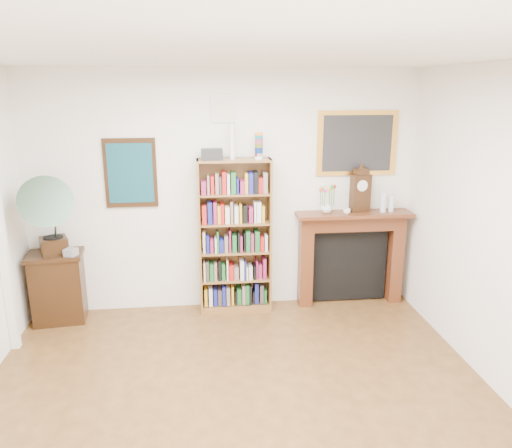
{
  "coord_description": "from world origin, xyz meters",
  "views": [
    {
      "loc": [
        -0.27,
        -3.18,
        2.59
      ],
      "look_at": [
        0.27,
        1.6,
        1.26
      ],
      "focal_mm": 35.0,
      "sensor_mm": 36.0,
      "label": 1
    }
  ],
  "objects_px": {
    "side_cabinet": "(58,287)",
    "bottle_right": "(391,203)",
    "fireplace": "(351,249)",
    "bookshelf": "(235,228)",
    "gramophone": "(45,211)",
    "flower_vase": "(327,207)",
    "cd_stack": "(71,252)",
    "mantel_clock": "(360,191)",
    "teacup": "(347,211)",
    "bottle_left": "(383,202)"
  },
  "relations": [
    {
      "from": "bookshelf",
      "to": "gramophone",
      "type": "bearing_deg",
      "value": -174.52
    },
    {
      "from": "fireplace",
      "to": "bottle_right",
      "type": "distance_m",
      "value": 0.73
    },
    {
      "from": "bottle_left",
      "to": "bottle_right",
      "type": "distance_m",
      "value": 0.1
    },
    {
      "from": "cd_stack",
      "to": "flower_vase",
      "type": "height_order",
      "value": "flower_vase"
    },
    {
      "from": "fireplace",
      "to": "cd_stack",
      "type": "relative_size",
      "value": 11.43
    },
    {
      "from": "side_cabinet",
      "to": "flower_vase",
      "type": "bearing_deg",
      "value": -4.17
    },
    {
      "from": "fireplace",
      "to": "bottle_left",
      "type": "bearing_deg",
      "value": -11.15
    },
    {
      "from": "bottle_left",
      "to": "flower_vase",
      "type": "bearing_deg",
      "value": 177.41
    },
    {
      "from": "fireplace",
      "to": "bottle_right",
      "type": "bearing_deg",
      "value": -7.81
    },
    {
      "from": "side_cabinet",
      "to": "flower_vase",
      "type": "relative_size",
      "value": 5.97
    },
    {
      "from": "side_cabinet",
      "to": "fireplace",
      "type": "relative_size",
      "value": 0.59
    },
    {
      "from": "gramophone",
      "to": "mantel_clock",
      "type": "distance_m",
      "value": 3.51
    },
    {
      "from": "teacup",
      "to": "bottle_left",
      "type": "relative_size",
      "value": 0.34
    },
    {
      "from": "teacup",
      "to": "gramophone",
      "type": "bearing_deg",
      "value": -177.72
    },
    {
      "from": "side_cabinet",
      "to": "gramophone",
      "type": "xyz_separation_m",
      "value": [
        -0.01,
        -0.12,
        0.91
      ]
    },
    {
      "from": "mantel_clock",
      "to": "bottle_left",
      "type": "xyz_separation_m",
      "value": [
        0.27,
        -0.05,
        -0.13
      ]
    },
    {
      "from": "cd_stack",
      "to": "flower_vase",
      "type": "distance_m",
      "value": 2.92
    },
    {
      "from": "bookshelf",
      "to": "side_cabinet",
      "type": "xyz_separation_m",
      "value": [
        -2.01,
        -0.07,
        -0.61
      ]
    },
    {
      "from": "gramophone",
      "to": "bottle_left",
      "type": "xyz_separation_m",
      "value": [
        3.77,
        0.18,
        -0.04
      ]
    },
    {
      "from": "cd_stack",
      "to": "bottle_right",
      "type": "bearing_deg",
      "value": 2.74
    },
    {
      "from": "teacup",
      "to": "bottle_right",
      "type": "distance_m",
      "value": 0.56
    },
    {
      "from": "bottle_right",
      "to": "side_cabinet",
      "type": "bearing_deg",
      "value": -178.97
    },
    {
      "from": "fireplace",
      "to": "mantel_clock",
      "type": "xyz_separation_m",
      "value": [
        0.07,
        -0.02,
        0.72
      ]
    },
    {
      "from": "mantel_clock",
      "to": "teacup",
      "type": "height_order",
      "value": "mantel_clock"
    },
    {
      "from": "fireplace",
      "to": "bottle_left",
      "type": "height_order",
      "value": "bottle_left"
    },
    {
      "from": "gramophone",
      "to": "flower_vase",
      "type": "bearing_deg",
      "value": -18.48
    },
    {
      "from": "bookshelf",
      "to": "mantel_clock",
      "type": "distance_m",
      "value": 1.54
    },
    {
      "from": "teacup",
      "to": "flower_vase",
      "type": "bearing_deg",
      "value": 159.54
    },
    {
      "from": "fireplace",
      "to": "cd_stack",
      "type": "bearing_deg",
      "value": -175.31
    },
    {
      "from": "mantel_clock",
      "to": "teacup",
      "type": "distance_m",
      "value": 0.3
    },
    {
      "from": "fireplace",
      "to": "flower_vase",
      "type": "xyz_separation_m",
      "value": [
        -0.33,
        -0.04,
        0.54
      ]
    },
    {
      "from": "mantel_clock",
      "to": "flower_vase",
      "type": "xyz_separation_m",
      "value": [
        -0.4,
        -0.02,
        -0.18
      ]
    },
    {
      "from": "side_cabinet",
      "to": "teacup",
      "type": "distance_m",
      "value": 3.4
    },
    {
      "from": "fireplace",
      "to": "flower_vase",
      "type": "relative_size",
      "value": 10.16
    },
    {
      "from": "flower_vase",
      "to": "bottle_left",
      "type": "bearing_deg",
      "value": -2.59
    },
    {
      "from": "bookshelf",
      "to": "fireplace",
      "type": "distance_m",
      "value": 1.45
    },
    {
      "from": "gramophone",
      "to": "flower_vase",
      "type": "distance_m",
      "value": 3.11
    },
    {
      "from": "bookshelf",
      "to": "flower_vase",
      "type": "relative_size",
      "value": 15.43
    },
    {
      "from": "fireplace",
      "to": "mantel_clock",
      "type": "relative_size",
      "value": 2.67
    },
    {
      "from": "mantel_clock",
      "to": "flower_vase",
      "type": "distance_m",
      "value": 0.44
    },
    {
      "from": "mantel_clock",
      "to": "teacup",
      "type": "relative_size",
      "value": 6.23
    },
    {
      "from": "gramophone",
      "to": "teacup",
      "type": "relative_size",
      "value": 10.98
    },
    {
      "from": "gramophone",
      "to": "bottle_left",
      "type": "bearing_deg",
      "value": -19.64
    },
    {
      "from": "gramophone",
      "to": "flower_vase",
      "type": "xyz_separation_m",
      "value": [
        3.1,
        0.21,
        -0.09
      ]
    },
    {
      "from": "flower_vase",
      "to": "teacup",
      "type": "relative_size",
      "value": 1.63
    },
    {
      "from": "mantel_clock",
      "to": "flower_vase",
      "type": "relative_size",
      "value": 3.81
    },
    {
      "from": "side_cabinet",
      "to": "bottle_right",
      "type": "relative_size",
      "value": 4.03
    },
    {
      "from": "flower_vase",
      "to": "teacup",
      "type": "distance_m",
      "value": 0.24
    },
    {
      "from": "gramophone",
      "to": "cd_stack",
      "type": "relative_size",
      "value": 7.56
    },
    {
      "from": "cd_stack",
      "to": "bottle_left",
      "type": "distance_m",
      "value": 3.59
    }
  ]
}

